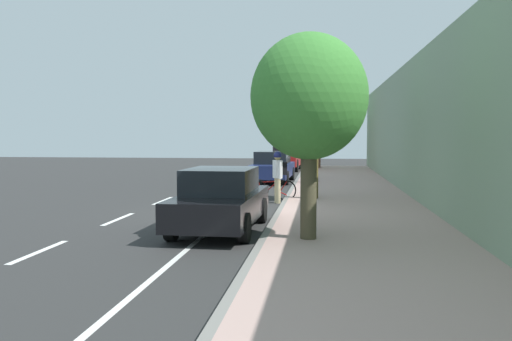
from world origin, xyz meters
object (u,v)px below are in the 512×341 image
object	(u,v)px
parked_pickup_red_mid	(285,156)
bicycle_at_curb	(273,190)
cyclist_with_backpack	(278,171)
street_tree_far_end	(315,99)
parked_sedan_dark_blue_second	(273,167)
fire_hydrant	(305,173)
street_tree_mid_block	(309,98)
street_tree_corner	(319,114)
parked_sedan_black_nearest	(221,200)

from	to	relation	value
parked_pickup_red_mid	bicycle_at_curb	size ratio (longest dim) A/B	3.35
cyclist_with_backpack	street_tree_far_end	size ratio (longest dim) A/B	0.39
parked_sedan_dark_blue_second	street_tree_far_end	xyz separation A→B (m)	(2.14, -7.58, 2.81)
parked_pickup_red_mid	fire_hydrant	world-z (taller)	parked_pickup_red_mid
street_tree_mid_block	street_tree_far_end	bearing A→B (deg)	90.00
parked_pickup_red_mid	street_tree_corner	bearing A→B (deg)	18.44
parked_sedan_black_nearest	cyclist_with_backpack	xyz separation A→B (m)	(0.95, 5.53, 0.33)
street_tree_corner	fire_hydrant	xyz separation A→B (m)	(-0.53, -11.20, -3.19)
parked_sedan_black_nearest	street_tree_far_end	xyz separation A→B (m)	(2.15, 6.02, 2.81)
street_tree_mid_block	street_tree_far_end	xyz separation A→B (m)	(0.00, 7.37, 0.46)
parked_pickup_red_mid	cyclist_with_backpack	world-z (taller)	parked_pickup_red_mid
parked_sedan_black_nearest	fire_hydrant	distance (m)	12.51
parked_sedan_black_nearest	street_tree_far_end	distance (m)	6.98
parked_sedan_black_nearest	parked_sedan_dark_blue_second	distance (m)	13.60
parked_pickup_red_mid	street_tree_mid_block	world-z (taller)	street_tree_mid_block
parked_sedan_dark_blue_second	cyclist_with_backpack	distance (m)	8.13
cyclist_with_backpack	street_tree_mid_block	world-z (taller)	street_tree_mid_block
street_tree_mid_block	parked_pickup_red_mid	bearing A→B (deg)	95.06
parked_sedan_dark_blue_second	parked_sedan_black_nearest	bearing A→B (deg)	-90.02
bicycle_at_curb	street_tree_far_end	distance (m)	3.48
parked_sedan_dark_blue_second	parked_pickup_red_mid	xyz separation A→B (m)	(-0.01, 9.30, 0.15)
street_tree_far_end	fire_hydrant	bearing A→B (deg)	94.71
parked_pickup_red_mid	street_tree_corner	size ratio (longest dim) A/B	1.09
fire_hydrant	parked_sedan_dark_blue_second	bearing A→B (deg)	143.63
street_tree_mid_block	fire_hydrant	xyz separation A→B (m)	(-0.53, 13.76, -2.55)
cyclist_with_backpack	fire_hydrant	world-z (taller)	cyclist_with_backpack
parked_pickup_red_mid	bicycle_at_curb	world-z (taller)	parked_pickup_red_mid
bicycle_at_curb	cyclist_with_backpack	xyz separation A→B (m)	(0.22, -0.44, 0.70)
street_tree_mid_block	bicycle_at_curb	bearing A→B (deg)	100.99
parked_sedan_black_nearest	fire_hydrant	world-z (taller)	parked_sedan_black_nearest
bicycle_at_curb	street_tree_far_end	world-z (taller)	street_tree_far_end
street_tree_mid_block	fire_hydrant	world-z (taller)	street_tree_mid_block
parked_pickup_red_mid	fire_hydrant	distance (m)	10.61
parked_sedan_dark_blue_second	cyclist_with_backpack	size ratio (longest dim) A/B	2.53
parked_sedan_dark_blue_second	street_tree_corner	xyz separation A→B (m)	(2.14, 10.01, 2.99)
parked_pickup_red_mid	street_tree_corner	distance (m)	3.63
parked_sedan_black_nearest	parked_pickup_red_mid	bearing A→B (deg)	90.01
parked_sedan_black_nearest	bicycle_at_curb	distance (m)	6.02
cyclist_with_backpack	street_tree_far_end	world-z (taller)	street_tree_far_end
cyclist_with_backpack	parked_pickup_red_mid	bearing A→B (deg)	93.12
street_tree_far_end	parked_sedan_black_nearest	bearing A→B (deg)	-109.62
fire_hydrant	street_tree_corner	bearing A→B (deg)	87.31
cyclist_with_backpack	street_tree_far_end	xyz separation A→B (m)	(1.20, 0.49, 2.48)
parked_sedan_black_nearest	cyclist_with_backpack	world-z (taller)	cyclist_with_backpack
cyclist_with_backpack	street_tree_corner	bearing A→B (deg)	86.20
parked_pickup_red_mid	street_tree_far_end	bearing A→B (deg)	-82.75
street_tree_corner	street_tree_mid_block	bearing A→B (deg)	-90.00
parked_pickup_red_mid	street_tree_corner	xyz separation A→B (m)	(2.15, 0.72, 2.84)
cyclist_with_backpack	street_tree_mid_block	xyz separation A→B (m)	(1.20, -6.88, 2.02)
cyclist_with_backpack	parked_sedan_black_nearest	bearing A→B (deg)	-99.71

